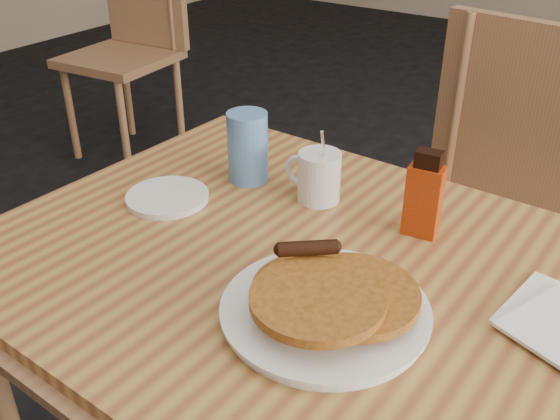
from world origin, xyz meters
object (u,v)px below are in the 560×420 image
at_px(chair_wall_extra, 132,29).
at_px(pancake_plate, 326,303).
at_px(main_table, 342,297).
at_px(chair_main_far, 494,184).
at_px(blue_tumbler, 248,147).
at_px(coffee_mug, 318,175).
at_px(syrup_bottle, 424,197).

relative_size(chair_wall_extra, pancake_plate, 3.30).
xyz_separation_m(main_table, pancake_plate, (0.03, -0.10, 0.07)).
relative_size(chair_main_far, blue_tumbler, 6.84).
bearing_deg(pancake_plate, blue_tumbler, 141.32).
relative_size(coffee_mug, syrup_bottle, 0.97).
bearing_deg(syrup_bottle, chair_main_far, 85.65).
xyz_separation_m(main_table, chair_main_far, (0.02, 0.77, -0.12)).
bearing_deg(chair_main_far, pancake_plate, -79.95).
distance_m(chair_main_far, syrup_bottle, 0.62).
height_order(chair_main_far, coffee_mug, chair_main_far).
height_order(chair_wall_extra, syrup_bottle, chair_wall_extra).
xyz_separation_m(chair_wall_extra, blue_tumbler, (1.56, -1.15, 0.22)).
distance_m(main_table, chair_wall_extra, 2.32).
height_order(pancake_plate, syrup_bottle, syrup_bottle).
bearing_deg(syrup_bottle, pancake_plate, -100.53).
xyz_separation_m(main_table, coffee_mug, (-0.17, 0.19, 0.09)).
bearing_deg(chair_main_far, blue_tumbler, -111.61).
bearing_deg(pancake_plate, syrup_bottle, 86.30).
height_order(chair_wall_extra, coffee_mug, chair_wall_extra).
bearing_deg(main_table, coffee_mug, 131.15).
height_order(chair_main_far, pancake_plate, chair_main_far).
xyz_separation_m(pancake_plate, blue_tumbler, (-0.36, 0.29, 0.05)).
bearing_deg(coffee_mug, chair_main_far, 92.24).
xyz_separation_m(main_table, chair_wall_extra, (-1.90, 1.33, -0.10)).
height_order(syrup_bottle, blue_tumbler, syrup_bottle).
relative_size(pancake_plate, coffee_mug, 1.98).
relative_size(chair_wall_extra, coffee_mug, 6.53).
relative_size(chair_main_far, chair_wall_extra, 0.98).
distance_m(main_table, blue_tumbler, 0.40).
distance_m(pancake_plate, coffee_mug, 0.36).
height_order(chair_main_far, chair_wall_extra, chair_wall_extra).
bearing_deg(blue_tumbler, chair_main_far, 58.74).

